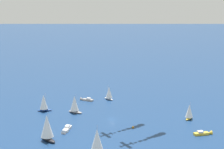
{
  "coord_description": "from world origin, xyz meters",
  "views": [
    {
      "loc": [
        -168.96,
        41.66,
        61.01
      ],
      "look_at": [
        -0.03,
        0.08,
        24.4
      ],
      "focal_mm": 54.93,
      "sensor_mm": 36.0,
      "label": 1
    }
  ],
  "objects_px": {
    "sailboat_far_stbd": "(47,128)",
    "sailboat_outer_ring_a": "(75,104)",
    "sailboat_inshore": "(44,103)",
    "motorboat_ahead": "(86,100)",
    "sailboat_near_centre": "(109,93)",
    "marker_buoy": "(133,127)",
    "sailboat_mid_cluster": "(97,142)",
    "motorboat_trailing": "(66,129)",
    "motorboat_far_port": "(204,133)",
    "sailboat_offshore": "(189,112)"
  },
  "relations": [
    {
      "from": "motorboat_far_port",
      "to": "sailboat_far_stbd",
      "type": "xyz_separation_m",
      "value": [
        10.66,
        71.95,
        5.42
      ]
    },
    {
      "from": "sailboat_inshore",
      "to": "sailboat_outer_ring_a",
      "type": "height_order",
      "value": "sailboat_outer_ring_a"
    },
    {
      "from": "sailboat_far_stbd",
      "to": "sailboat_outer_ring_a",
      "type": "relative_size",
      "value": 1.2
    },
    {
      "from": "motorboat_far_port",
      "to": "sailboat_mid_cluster",
      "type": "bearing_deg",
      "value": 99.83
    },
    {
      "from": "sailboat_far_stbd",
      "to": "marker_buoy",
      "type": "height_order",
      "value": "sailboat_far_stbd"
    },
    {
      "from": "sailboat_near_centre",
      "to": "motorboat_trailing",
      "type": "distance_m",
      "value": 58.58
    },
    {
      "from": "sailboat_inshore",
      "to": "sailboat_near_centre",
      "type": "bearing_deg",
      "value": -70.9
    },
    {
      "from": "motorboat_far_port",
      "to": "sailboat_inshore",
      "type": "bearing_deg",
      "value": 52.71
    },
    {
      "from": "sailboat_near_centre",
      "to": "motorboat_far_port",
      "type": "distance_m",
      "value": 74.95
    },
    {
      "from": "sailboat_mid_cluster",
      "to": "sailboat_offshore",
      "type": "bearing_deg",
      "value": -61.25
    },
    {
      "from": "motorboat_far_port",
      "to": "marker_buoy",
      "type": "distance_m",
      "value": 33.97
    },
    {
      "from": "sailboat_inshore",
      "to": "sailboat_offshore",
      "type": "bearing_deg",
      "value": -113.73
    },
    {
      "from": "sailboat_far_stbd",
      "to": "motorboat_trailing",
      "type": "height_order",
      "value": "sailboat_far_stbd"
    },
    {
      "from": "sailboat_inshore",
      "to": "marker_buoy",
      "type": "height_order",
      "value": "sailboat_inshore"
    },
    {
      "from": "sailboat_outer_ring_a",
      "to": "marker_buoy",
      "type": "bearing_deg",
      "value": -140.88
    },
    {
      "from": "motorboat_far_port",
      "to": "sailboat_mid_cluster",
      "type": "height_order",
      "value": "sailboat_mid_cluster"
    },
    {
      "from": "sailboat_inshore",
      "to": "motorboat_trailing",
      "type": "xyz_separation_m",
      "value": [
        -33.98,
        -8.93,
        -4.18
      ]
    },
    {
      "from": "sailboat_inshore",
      "to": "motorboat_trailing",
      "type": "height_order",
      "value": "sailboat_inshore"
    },
    {
      "from": "sailboat_far_stbd",
      "to": "sailboat_offshore",
      "type": "xyz_separation_m",
      "value": [
        10.95,
        -75.02,
        -1.9
      ]
    },
    {
      "from": "motorboat_ahead",
      "to": "sailboat_outer_ring_a",
      "type": "bearing_deg",
      "value": 155.46
    },
    {
      "from": "sailboat_far_stbd",
      "to": "motorboat_far_port",
      "type": "bearing_deg",
      "value": -98.42
    },
    {
      "from": "sailboat_far_stbd",
      "to": "sailboat_outer_ring_a",
      "type": "distance_m",
      "value": 40.22
    },
    {
      "from": "sailboat_far_stbd",
      "to": "sailboat_mid_cluster",
      "type": "bearing_deg",
      "value": -136.45
    },
    {
      "from": "sailboat_near_centre",
      "to": "sailboat_offshore",
      "type": "bearing_deg",
      "value": -145.27
    },
    {
      "from": "sailboat_inshore",
      "to": "motorboat_ahead",
      "type": "bearing_deg",
      "value": -60.09
    },
    {
      "from": "sailboat_inshore",
      "to": "marker_buoy",
      "type": "relative_size",
      "value": 5.13
    },
    {
      "from": "sailboat_mid_cluster",
      "to": "marker_buoy",
      "type": "bearing_deg",
      "value": -42.37
    },
    {
      "from": "motorboat_ahead",
      "to": "marker_buoy",
      "type": "xyz_separation_m",
      "value": [
        -53.56,
        -14.42,
        -0.28
      ]
    },
    {
      "from": "sailboat_far_stbd",
      "to": "sailboat_mid_cluster",
      "type": "distance_m",
      "value": 27.39
    },
    {
      "from": "sailboat_mid_cluster",
      "to": "sailboat_outer_ring_a",
      "type": "xyz_separation_m",
      "value": [
        56.16,
        1.59,
        -0.57
      ]
    },
    {
      "from": "sailboat_near_centre",
      "to": "sailboat_offshore",
      "type": "xyz_separation_m",
      "value": [
        -47.14,
        -32.68,
        -0.13
      ]
    },
    {
      "from": "sailboat_inshore",
      "to": "motorboat_ahead",
      "type": "xyz_separation_m",
      "value": [
        15.6,
        -27.12,
        -4.24
      ]
    },
    {
      "from": "sailboat_far_stbd",
      "to": "sailboat_inshore",
      "type": "distance_m",
      "value": 43.68
    },
    {
      "from": "sailboat_inshore",
      "to": "motorboat_ahead",
      "type": "height_order",
      "value": "sailboat_inshore"
    },
    {
      "from": "sailboat_near_centre",
      "to": "motorboat_trailing",
      "type": "relative_size",
      "value": 1.0
    },
    {
      "from": "motorboat_trailing",
      "to": "sailboat_outer_ring_a",
      "type": "xyz_separation_m",
      "value": [
        26.64,
        -7.71,
        4.37
      ]
    },
    {
      "from": "motorboat_far_port",
      "to": "sailboat_far_stbd",
      "type": "bearing_deg",
      "value": 81.58
    },
    {
      "from": "motorboat_far_port",
      "to": "motorboat_trailing",
      "type": "relative_size",
      "value": 0.94
    },
    {
      "from": "motorboat_far_port",
      "to": "sailboat_near_centre",
      "type": "bearing_deg",
      "value": 23.3
    },
    {
      "from": "sailboat_offshore",
      "to": "marker_buoy",
      "type": "distance_m",
      "value": 33.48
    },
    {
      "from": "sailboat_inshore",
      "to": "sailboat_outer_ring_a",
      "type": "bearing_deg",
      "value": -113.81
    },
    {
      "from": "sailboat_offshore",
      "to": "motorboat_trailing",
      "type": "relative_size",
      "value": 0.97
    },
    {
      "from": "sailboat_offshore",
      "to": "motorboat_ahead",
      "type": "relative_size",
      "value": 1.12
    },
    {
      "from": "sailboat_mid_cluster",
      "to": "marker_buoy",
      "type": "distance_m",
      "value": 34.98
    },
    {
      "from": "sailboat_inshore",
      "to": "marker_buoy",
      "type": "bearing_deg",
      "value": -132.42
    },
    {
      "from": "motorboat_trailing",
      "to": "motorboat_ahead",
      "type": "distance_m",
      "value": 52.82
    },
    {
      "from": "marker_buoy",
      "to": "sailboat_near_centre",
      "type": "bearing_deg",
      "value": -0.18
    },
    {
      "from": "sailboat_offshore",
      "to": "sailboat_outer_ring_a",
      "type": "relative_size",
      "value": 0.83
    },
    {
      "from": "sailboat_inshore",
      "to": "sailboat_far_stbd",
      "type": "bearing_deg",
      "value": 179.17
    },
    {
      "from": "sailboat_inshore",
      "to": "sailboat_outer_ring_a",
      "type": "distance_m",
      "value": 18.19
    }
  ]
}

